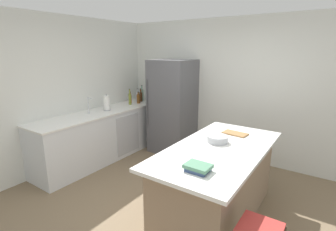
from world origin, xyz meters
The scene contains 17 objects.
ground_plane centered at (0.00, 0.00, 0.00)m, with size 7.20×7.20×0.00m, color #7A664C.
wall_rear centered at (0.00, 2.25, 1.30)m, with size 6.00×0.10×2.60m, color silver.
wall_left centered at (-2.45, 0.00, 1.30)m, with size 0.10×6.00×2.60m, color silver.
counter_run_left centered at (-2.07, 0.77, 0.46)m, with size 0.69×2.70×0.93m.
kitchen_island centered at (0.45, 0.33, 0.46)m, with size 0.99×2.00×0.92m.
refrigerator centered at (-1.20, 1.84, 0.92)m, with size 0.79×0.75×1.85m.
sink_faucet centered at (-2.12, 0.52, 1.08)m, with size 0.15×0.05×0.30m.
paper_towel_roll centered at (-2.05, 0.88, 1.06)m, with size 0.14×0.14×0.31m.
gin_bottle centered at (-2.13, 2.00, 1.06)m, with size 0.07×0.07×0.34m.
syrup_bottle centered at (-2.09, 1.91, 1.04)m, with size 0.07×0.07×0.28m.
soda_bottle centered at (-2.08, 1.80, 1.04)m, with size 0.07×0.07×0.30m.
whiskey_bottle centered at (-1.99, 1.72, 1.03)m, with size 0.07×0.07×0.25m.
hot_sauce_bottle centered at (-2.13, 1.62, 1.02)m, with size 0.05×0.05×0.24m.
olive_oil_bottle centered at (-2.05, 1.52, 1.05)m, with size 0.06×0.06×0.33m.
cookbook_stack centered at (0.52, -0.34, 0.95)m, with size 0.24×0.19×0.07m.
mixing_bowl centered at (0.36, 0.49, 0.96)m, with size 0.26×0.26×0.08m.
cutting_board centered at (0.43, 0.92, 0.92)m, with size 0.34×0.21×0.02m.
Camera 1 is at (1.52, -2.30, 2.02)m, focal length 27.04 mm.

